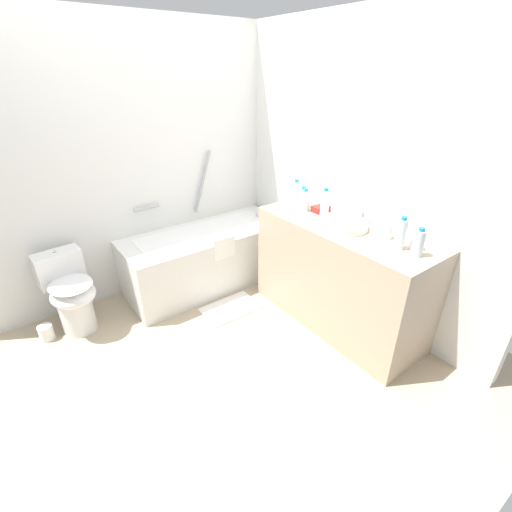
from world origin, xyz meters
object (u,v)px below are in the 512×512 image
(water_bottle_1, at_px, (401,234))
(toilet_paper_roll, at_px, (46,332))
(bath_mat, at_px, (231,308))
(bathtub, at_px, (209,255))
(water_bottle_0, at_px, (305,201))
(water_bottle_5, at_px, (325,204))
(amenity_basket, at_px, (321,209))
(water_bottle_2, at_px, (296,193))
(sink_faucet, at_px, (362,217))
(drinking_glass_0, at_px, (416,243))
(water_bottle_4, at_px, (419,243))
(water_bottle_3, at_px, (303,198))
(toilet, at_px, (71,294))
(drinking_glass_1, at_px, (388,232))
(sink_basin, at_px, (344,225))

(water_bottle_1, xyz_separation_m, toilet_paper_roll, (-2.07, 1.69, -0.94))
(bath_mat, bearing_deg, bathtub, 80.16)
(water_bottle_0, height_order, water_bottle_5, water_bottle_5)
(water_bottle_0, height_order, amenity_basket, water_bottle_0)
(bathtub, bearing_deg, water_bottle_2, -45.90)
(sink_faucet, xyz_separation_m, drinking_glass_0, (-0.11, -0.53, 0.01))
(water_bottle_0, bearing_deg, water_bottle_4, -89.60)
(water_bottle_0, relative_size, water_bottle_3, 1.04)
(water_bottle_2, bearing_deg, amenity_basket, -79.00)
(water_bottle_4, bearing_deg, toilet, 135.01)
(drinking_glass_0, xyz_separation_m, drinking_glass_1, (-0.00, 0.22, 0.00))
(sink_basin, relative_size, drinking_glass_0, 3.75)
(water_bottle_5, bearing_deg, water_bottle_3, 81.58)
(sink_basin, height_order, drinking_glass_1, drinking_glass_1)
(sink_basin, relative_size, amenity_basket, 2.55)
(water_bottle_3, distance_m, toilet_paper_roll, 2.41)
(sink_faucet, xyz_separation_m, water_bottle_4, (-0.19, -0.59, 0.05))
(water_bottle_0, distance_m, drinking_glass_0, 0.98)
(toilet, relative_size, water_bottle_0, 3.48)
(water_bottle_0, relative_size, water_bottle_1, 0.84)
(water_bottle_3, bearing_deg, sink_basin, -96.76)
(water_bottle_4, xyz_separation_m, water_bottle_5, (-0.01, 0.81, 0.03))
(toilet, height_order, drinking_glass_1, drinking_glass_1)
(water_bottle_3, relative_size, water_bottle_4, 0.95)
(water_bottle_0, height_order, toilet_paper_roll, water_bottle_0)
(sink_faucet, distance_m, drinking_glass_0, 0.54)
(sink_basin, xyz_separation_m, water_bottle_1, (0.02, -0.46, 0.08))
(water_bottle_0, height_order, bath_mat, water_bottle_0)
(sink_basin, height_order, water_bottle_5, water_bottle_5)
(sink_basin, bearing_deg, water_bottle_0, 87.75)
(bathtub, distance_m, toilet_paper_roll, 1.54)
(water_bottle_1, distance_m, water_bottle_5, 0.68)
(amenity_basket, distance_m, toilet_paper_roll, 2.48)
(bathtub, distance_m, water_bottle_2, 1.09)
(bathtub, relative_size, drinking_glass_1, 15.94)
(toilet, height_order, bath_mat, toilet)
(sink_basin, bearing_deg, toilet, 145.51)
(water_bottle_2, height_order, amenity_basket, water_bottle_2)
(sink_faucet, distance_m, water_bottle_5, 0.31)
(water_bottle_0, distance_m, amenity_basket, 0.15)
(water_bottle_0, distance_m, toilet_paper_roll, 2.39)
(toilet_paper_roll, bearing_deg, water_bottle_2, -16.43)
(drinking_glass_1, height_order, bath_mat, drinking_glass_1)
(toilet, xyz_separation_m, water_bottle_0, (1.82, -0.79, 0.64))
(water_bottle_5, bearing_deg, drinking_glass_1, -81.42)
(bath_mat, distance_m, toilet_paper_roll, 1.53)
(bathtub, height_order, water_bottle_4, bathtub)
(water_bottle_1, xyz_separation_m, bath_mat, (-0.64, 1.14, -0.99))
(drinking_glass_1, bearing_deg, drinking_glass_0, -89.63)
(water_bottle_0, relative_size, amenity_basket, 1.38)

